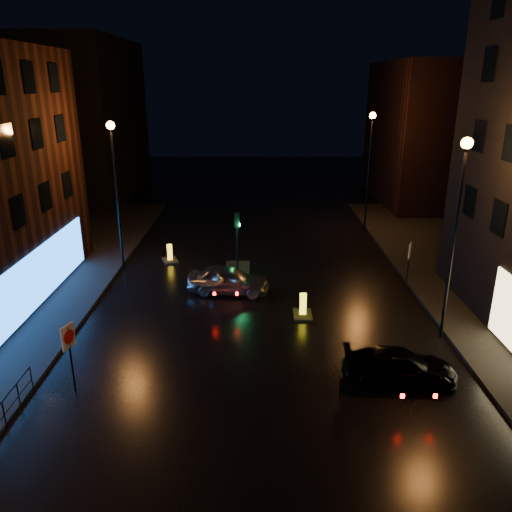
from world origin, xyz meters
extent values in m
plane|color=black|center=(0.00, 0.00, 0.00)|extent=(120.00, 120.00, 0.00)
cube|color=black|center=(-16.00, 35.00, 7.00)|extent=(8.00, 16.00, 14.00)
cube|color=black|center=(15.00, 32.00, 6.00)|extent=(8.00, 14.00, 12.00)
cylinder|color=black|center=(-7.80, 14.00, 4.00)|extent=(0.14, 0.14, 8.00)
cylinder|color=black|center=(-7.80, 14.00, 8.00)|extent=(0.20, 0.20, 0.25)
sphere|color=orange|center=(-7.80, 14.00, 8.15)|extent=(0.44, 0.44, 0.44)
cylinder|color=black|center=(7.80, 6.00, 4.00)|extent=(0.14, 0.14, 8.00)
cylinder|color=black|center=(7.80, 6.00, 8.00)|extent=(0.20, 0.20, 0.25)
sphere|color=orange|center=(7.80, 6.00, 8.15)|extent=(0.44, 0.44, 0.44)
cylinder|color=black|center=(7.80, 22.00, 4.00)|extent=(0.14, 0.14, 8.00)
cylinder|color=black|center=(7.80, 22.00, 8.00)|extent=(0.20, 0.20, 0.25)
sphere|color=orange|center=(7.80, 22.00, 8.15)|extent=(0.44, 0.44, 0.44)
cube|color=black|center=(-1.20, 14.00, 0.06)|extent=(1.40, 2.40, 0.12)
cylinder|color=black|center=(-1.20, 14.00, 1.40)|extent=(0.12, 0.12, 2.80)
cube|color=black|center=(-1.20, 14.00, 3.00)|extent=(0.28, 0.22, 0.90)
cylinder|color=#0CFF59|center=(-1.06, 14.00, 2.72)|extent=(0.05, 0.18, 0.18)
cylinder|color=black|center=(-8.00, 2.00, 0.50)|extent=(0.04, 0.04, 1.00)
imported|color=#999BA0|center=(-1.54, 10.73, 0.71)|extent=(4.34, 2.18, 1.42)
imported|color=black|center=(5.08, 2.67, 0.59)|extent=(4.19, 1.94, 1.19)
cube|color=black|center=(2.05, 7.97, 0.05)|extent=(0.87, 1.30, 0.11)
cube|color=yellow|center=(2.05, 7.97, 0.59)|extent=(0.30, 0.20, 1.07)
cube|color=black|center=(2.05, 7.97, 0.59)|extent=(0.32, 0.02, 0.64)
cube|color=black|center=(-5.35, 15.48, 0.05)|extent=(1.20, 1.43, 0.10)
cube|color=yellow|center=(-5.35, 15.48, 0.56)|extent=(0.33, 0.27, 1.02)
cube|color=black|center=(-5.35, 15.48, 0.56)|extent=(0.29, 0.13, 0.61)
cylinder|color=black|center=(-6.50, 1.97, 1.26)|extent=(0.07, 0.07, 2.52)
cube|color=silver|center=(-6.50, 1.97, 2.17)|extent=(0.26, 0.61, 0.86)
cylinder|color=#B20C0C|center=(-6.47, 1.96, 2.17)|extent=(0.19, 0.48, 0.50)
cylinder|color=black|center=(7.90, 11.56, 1.16)|extent=(0.06, 0.06, 2.33)
cube|color=silver|center=(7.90, 11.56, 2.01)|extent=(0.29, 0.55, 0.79)
cylinder|color=#B20C0C|center=(7.87, 11.57, 2.01)|extent=(0.22, 0.43, 0.47)
camera|label=1|loc=(-0.13, -13.05, 10.33)|focal=35.00mm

